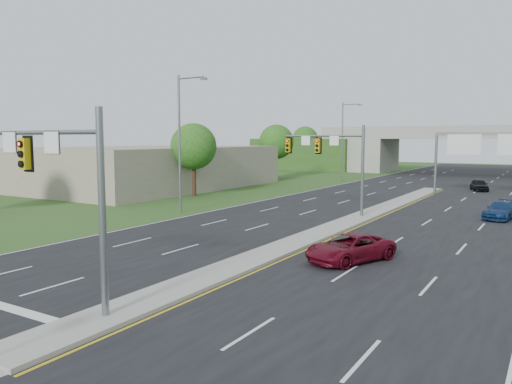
{
  "coord_description": "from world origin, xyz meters",
  "views": [
    {
      "loc": [
        12.56,
        -11.07,
        5.98
      ],
      "look_at": [
        -1.93,
        12.77,
        3.0
      ],
      "focal_mm": 35.0,
      "sensor_mm": 36.0,
      "label": 1
    }
  ],
  "objects": [
    {
      "name": "lightpole_l_mid",
      "position": [
        -13.3,
        20.0,
        6.1
      ],
      "size": [
        2.85,
        0.25,
        11.0
      ],
      "color": "slate",
      "rests_on": "ground"
    },
    {
      "name": "sign_gantry",
      "position": [
        6.68,
        44.92,
        5.24
      ],
      "size": [
        11.58,
        0.44,
        6.67
      ],
      "color": "slate",
      "rests_on": "ground"
    },
    {
      "name": "tree_l_mid",
      "position": [
        -24.0,
        55.0,
        5.51
      ],
      "size": [
        5.2,
        5.2,
        8.12
      ],
      "color": "#382316",
      "rests_on": "ground"
    },
    {
      "name": "ground",
      "position": [
        0.0,
        0.0,
        0.0
      ],
      "size": [
        240.0,
        240.0,
        0.0
      ],
      "primitive_type": "plane",
      "color": "#2A4D1B",
      "rests_on": "ground"
    },
    {
      "name": "car_far_c",
      "position": [
        4.85,
        51.23,
        0.7
      ],
      "size": [
        2.69,
        4.26,
        1.35
      ],
      "primitive_type": "imported",
      "rotation": [
        0.0,
        0.0,
        0.3
      ],
      "color": "black",
      "rests_on": "road"
    },
    {
      "name": "signal_mast_far",
      "position": [
        -2.26,
        24.93,
        4.73
      ],
      "size": [
        6.62,
        0.6,
        7.0
      ],
      "color": "slate",
      "rests_on": "ground"
    },
    {
      "name": "lane_markings",
      "position": [
        -0.6,
        28.91,
        0.02
      ],
      "size": [
        23.72,
        160.0,
        0.01
      ],
      "color": "gold",
      "rests_on": "road"
    },
    {
      "name": "lightpole_l_far",
      "position": [
        -13.3,
        55.0,
        6.1
      ],
      "size": [
        2.85,
        0.25,
        11.0
      ],
      "color": "slate",
      "rests_on": "ground"
    },
    {
      "name": "tree_back_b",
      "position": [
        -24.0,
        94.0,
        5.51
      ],
      "size": [
        5.6,
        5.6,
        8.32
      ],
      "color": "#382316",
      "rests_on": "ground"
    },
    {
      "name": "car_far_a",
      "position": [
        4.07,
        11.7,
        0.69
      ],
      "size": [
        3.89,
        5.29,
        1.34
      ],
      "primitive_type": "imported",
      "rotation": [
        0.0,
        0.0,
        -0.39
      ],
      "color": "#590817",
      "rests_on": "road"
    },
    {
      "name": "commercial_building",
      "position": [
        -30.0,
        35.0,
        2.5
      ],
      "size": [
        18.0,
        30.0,
        5.0
      ],
      "primitive_type": "cube",
      "color": "gray",
      "rests_on": "ground"
    },
    {
      "name": "signal_mast_near",
      "position": [
        -2.26,
        -0.07,
        4.73
      ],
      "size": [
        6.62,
        0.6,
        7.0
      ],
      "color": "slate",
      "rests_on": "ground"
    },
    {
      "name": "car_far_b",
      "position": [
        9.08,
        30.0,
        0.67
      ],
      "size": [
        2.5,
        4.69,
        1.29
      ],
      "primitive_type": "imported",
      "rotation": [
        0.0,
        0.0,
        -0.16
      ],
      "color": "#0D2551",
      "rests_on": "road"
    },
    {
      "name": "tree_l_near",
      "position": [
        -20.0,
        30.0,
        5.18
      ],
      "size": [
        4.8,
        4.8,
        7.6
      ],
      "color": "#382316",
      "rests_on": "ground"
    },
    {
      "name": "tree_back_a",
      "position": [
        -38.0,
        94.0,
        5.84
      ],
      "size": [
        6.0,
        6.0,
        8.85
      ],
      "color": "#382316",
      "rests_on": "ground"
    },
    {
      "name": "overpass",
      "position": [
        0.0,
        80.0,
        3.55
      ],
      "size": [
        80.0,
        14.0,
        8.1
      ],
      "color": "gray",
      "rests_on": "ground"
    },
    {
      "name": "road",
      "position": [
        0.0,
        35.0,
        0.01
      ],
      "size": [
        24.0,
        160.0,
        0.02
      ],
      "primitive_type": "cube",
      "color": "black",
      "rests_on": "ground"
    },
    {
      "name": "median",
      "position": [
        0.0,
        23.0,
        0.1
      ],
      "size": [
        2.0,
        54.0,
        0.16
      ],
      "primitive_type": "cube",
      "color": "gray",
      "rests_on": "road"
    }
  ]
}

